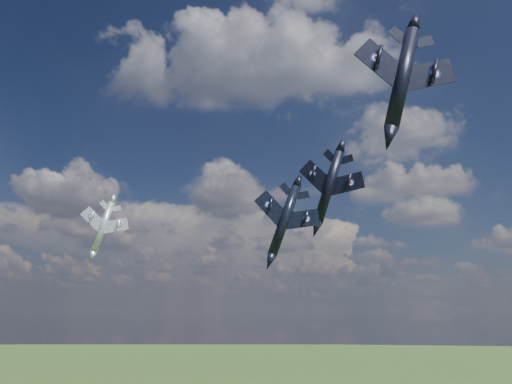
% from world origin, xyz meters
% --- Properties ---
extents(jet_lead_navy, '(14.09, 17.04, 6.60)m').
position_xyz_m(jet_lead_navy, '(9.50, 15.54, 77.94)').
color(jet_lead_navy, black).
extents(jet_right_navy, '(11.95, 14.53, 5.02)m').
position_xyz_m(jet_right_navy, '(23.01, -16.62, 84.02)').
color(jet_right_navy, black).
extents(jet_high_navy, '(15.94, 18.90, 7.09)m').
position_xyz_m(jet_high_navy, '(16.13, 21.10, 84.16)').
color(jet_high_navy, black).
extents(jet_left_silver, '(13.82, 15.80, 5.17)m').
position_xyz_m(jet_left_silver, '(-25.49, 28.28, 79.96)').
color(jet_left_silver, '#A3A5AD').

